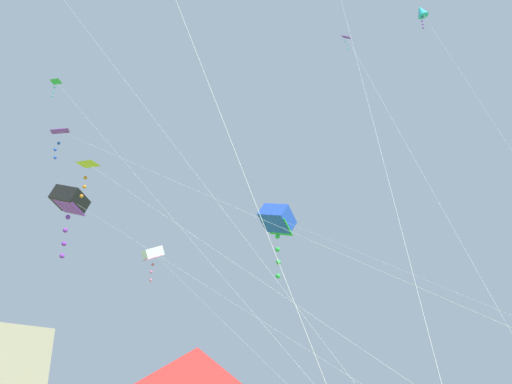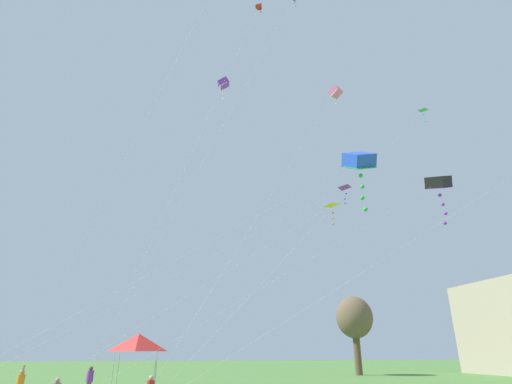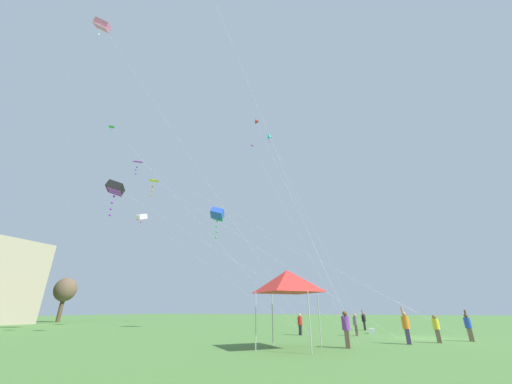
{
  "view_description": "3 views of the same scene",
  "coord_description": "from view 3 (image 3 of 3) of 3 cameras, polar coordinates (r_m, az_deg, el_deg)",
  "views": [
    {
      "loc": [
        -13.83,
        0.13,
        2.52
      ],
      "look_at": [
        0.04,
        15.84,
        11.57
      ],
      "focal_mm": 40.0,
      "sensor_mm": 36.0,
      "label": 1
    },
    {
      "loc": [
        21.41,
        9.31,
        2.58
      ],
      "look_at": [
        0.28,
        13.47,
        11.2
      ],
      "focal_mm": 28.0,
      "sensor_mm": 36.0,
      "label": 2
    },
    {
      "loc": [
        -24.05,
        2.97,
        1.75
      ],
      "look_at": [
        -4.12,
        10.63,
        10.62
      ],
      "focal_mm": 20.0,
      "sensor_mm": 36.0,
      "label": 3
    }
  ],
  "objects": [
    {
      "name": "kite_black_box_6",
      "position": [
        35.08,
        -26.33,
        0.62
      ],
      "size": [
        3.99,
        24.67,
        15.04
      ],
      "color": "silver",
      "rests_on": "ground"
    },
    {
      "name": "kite_purple_delta_4",
      "position": [
        36.13,
        -0.09,
        8.05
      ],
      "size": [
        5.09,
        10.11,
        21.47
      ],
      "color": "silver",
      "rests_on": "ground"
    },
    {
      "name": "kite_blue_box_8",
      "position": [
        33.34,
        -7.74,
        -4.44
      ],
      "size": [
        5.66,
        21.92,
        12.88
      ],
      "color": "silver",
      "rests_on": "ground"
    },
    {
      "name": "cooler_box",
      "position": [
        27.25,
        22.15,
        -24.35
      ],
      "size": [
        0.54,
        0.42,
        0.39
      ],
      "primitive_type": "cube",
      "color": "white",
      "rests_on": "ground"
    },
    {
      "name": "tree_far_left",
      "position": [
        58.36,
        -33.85,
        -15.98
      ],
      "size": [
        3.33,
        3.33,
        6.73
      ],
      "color": "brown",
      "rests_on": "ground"
    },
    {
      "name": "person_orange_shirt",
      "position": [
        19.76,
        27.8,
        -22.61
      ],
      "size": [
        0.39,
        0.39,
        1.91
      ],
      "rotation": [
        0.0,
        0.0,
        0.52
      ],
      "color": "#473860",
      "rests_on": "ground"
    },
    {
      "name": "kite_cyan_diamond_0",
      "position": [
        48.65,
        2.63,
        11.14
      ],
      "size": [
        7.63,
        11.81,
        29.32
      ],
      "color": "silver",
      "rests_on": "ground"
    },
    {
      "name": "festival_tent",
      "position": [
        15.78,
        6.31,
        -17.34
      ],
      "size": [
        2.88,
        2.88,
        3.73
      ],
      "color": "#B7B7BC",
      "rests_on": "ground"
    },
    {
      "name": "person_purple_shirt",
      "position": [
        16.75,
        17.6,
        -24.45
      ],
      "size": [
        0.41,
        0.41,
        1.72
      ],
      "rotation": [
        0.0,
        0.0,
        6.07
      ],
      "color": "brown",
      "rests_on": "ground"
    },
    {
      "name": "kite_white_box_7",
      "position": [
        40.1,
        -21.91,
        -4.71
      ],
      "size": [
        4.75,
        21.99,
        13.56
      ],
      "color": "silver",
      "rests_on": "ground"
    },
    {
      "name": "kite_red_diamond_10",
      "position": [
        35.51,
        0.07,
        13.95
      ],
      "size": [
        9.84,
        9.75,
        23.41
      ],
      "color": "silver",
      "rests_on": "ground"
    },
    {
      "name": "ground_plane",
      "position": [
        24.29,
        30.86,
        -23.84
      ],
      "size": [
        220.0,
        220.0,
        0.0
      ],
      "primitive_type": "plane",
      "color": "#4C7A38"
    },
    {
      "name": "kite_purple_delta_3",
      "position": [
        28.97,
        -22.2,
        5.39
      ],
      "size": [
        4.8,
        24.49,
        14.95
      ],
      "color": "silver",
      "rests_on": "ground"
    },
    {
      "name": "person_blue_shirt",
      "position": [
        23.4,
        36.73,
        -20.65
      ],
      "size": [
        0.36,
        0.36,
        1.78
      ],
      "rotation": [
        0.0,
        0.0,
        3.43
      ],
      "color": "brown",
      "rests_on": "ground"
    },
    {
      "name": "person_yellow_shirt",
      "position": [
        21.38,
        32.39,
        -21.92
      ],
      "size": [
        0.35,
        0.35,
        1.5
      ],
      "rotation": [
        0.0,
        0.0,
        3.04
      ],
      "color": "brown",
      "rests_on": "ground"
    },
    {
      "name": "person_red_shirt",
      "position": [
        24.3,
        8.8,
        -24.53
      ],
      "size": [
        0.36,
        0.36,
        1.51
      ],
      "rotation": [
        0.0,
        0.0,
        0.6
      ],
      "color": "#282833",
      "rests_on": "ground"
    },
    {
      "name": "kite_yellow_delta_5",
      "position": [
        27.82,
        -19.56,
        1.98
      ],
      "size": [
        1.88,
        19.37,
        13.02
      ],
      "color": "silver",
      "rests_on": "ground"
    },
    {
      "name": "person_grey_shirt",
      "position": [
        24.54,
        19.31,
        -23.63
      ],
      "size": [
        0.35,
        0.35,
        1.49
      ],
      "rotation": [
        0.0,
        0.0,
        3.03
      ],
      "color": "brown",
      "rests_on": "ground"
    },
    {
      "name": "person_black_shirt",
      "position": [
        31.46,
        20.76,
        -22.85
      ],
      "size": [
        0.37,
        0.37,
        1.79
      ],
      "rotation": [
        0.0,
        0.0,
        0.73
      ],
      "color": "#282833",
      "rests_on": "ground"
    },
    {
      "name": "kite_pink_box_2",
      "position": [
        35.93,
        -28.38,
        27.24
      ],
      "size": [
        12.01,
        17.2,
        28.48
      ],
      "color": "silver",
      "rests_on": "ground"
    },
    {
      "name": "kite_green_delta_9",
      "position": [
        37.66,
        -26.49,
        11.05
      ],
      "size": [
        3.92,
        20.97,
        21.74
      ],
      "color": "silver",
      "rests_on": "ground"
    }
  ]
}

